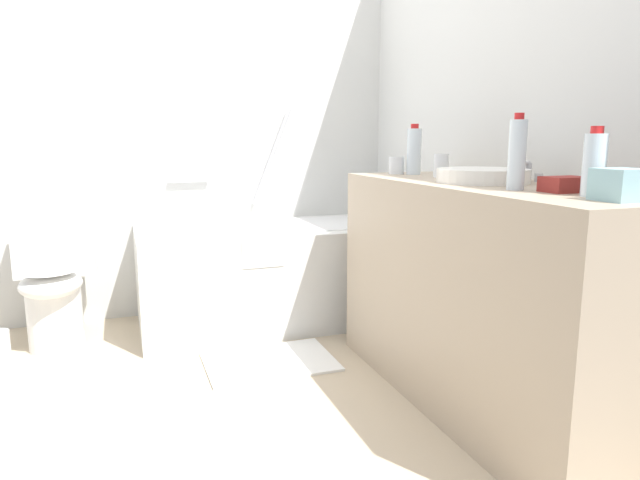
{
  "coord_description": "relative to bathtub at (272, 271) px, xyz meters",
  "views": [
    {
      "loc": [
        -0.33,
        -2.2,
        1.07
      ],
      "look_at": [
        0.52,
        0.17,
        0.61
      ],
      "focal_mm": 31.63,
      "sensor_mm": 36.0,
      "label": 1
    }
  ],
  "objects": [
    {
      "name": "ground_plane",
      "position": [
        -0.49,
        -0.92,
        -0.3
      ],
      "size": [
        3.65,
        3.65,
        0.0
      ],
      "primitive_type": "plane",
      "color": "#C1AD8E"
    },
    {
      "name": "wall_back_tiled",
      "position": [
        -0.49,
        0.41,
        0.87
      ],
      "size": [
        3.05,
        0.1,
        2.35
      ],
      "primitive_type": "cube",
      "color": "silver",
      "rests_on": "ground_plane"
    },
    {
      "name": "wall_right_mirror",
      "position": [
        0.89,
        -0.92,
        0.87
      ],
      "size": [
        0.1,
        2.96,
        2.35
      ],
      "primitive_type": "cube",
      "color": "silver",
      "rests_on": "ground_plane"
    },
    {
      "name": "bathtub",
      "position": [
        0.0,
        0.0,
        0.0
      ],
      "size": [
        1.51,
        0.73,
        1.25
      ],
      "color": "silver",
      "rests_on": "ground_plane"
    },
    {
      "name": "toilet",
      "position": [
        -1.16,
        0.01,
        0.05
      ],
      "size": [
        0.4,
        0.5,
        0.71
      ],
      "rotation": [
        0.0,
        0.0,
        -1.62
      ],
      "color": "white",
      "rests_on": "ground_plane"
    },
    {
      "name": "vanity_counter",
      "position": [
        0.55,
        -1.29,
        0.14
      ],
      "size": [
        0.58,
        1.54,
        0.9
      ],
      "primitive_type": "cube",
      "color": "tan",
      "rests_on": "ground_plane"
    },
    {
      "name": "sink_basin",
      "position": [
        0.53,
        -1.25,
        0.62
      ],
      "size": [
        0.36,
        0.36,
        0.05
      ],
      "primitive_type": "cylinder",
      "color": "white",
      "rests_on": "vanity_counter"
    },
    {
      "name": "sink_faucet",
      "position": [
        0.74,
        -1.25,
        0.63
      ],
      "size": [
        0.11,
        0.15,
        0.08
      ],
      "color": "#B9B9BE",
      "rests_on": "vanity_counter"
    },
    {
      "name": "water_bottle_0",
      "position": [
        0.45,
        -1.55,
        0.71
      ],
      "size": [
        0.06,
        0.06,
        0.25
      ],
      "color": "silver",
      "rests_on": "vanity_counter"
    },
    {
      "name": "water_bottle_1",
      "position": [
        0.52,
        -0.71,
        0.7
      ],
      "size": [
        0.07,
        0.07,
        0.24
      ],
      "color": "silver",
      "rests_on": "vanity_counter"
    },
    {
      "name": "water_bottle_2",
      "position": [
        0.52,
        -1.81,
        0.69
      ],
      "size": [
        0.07,
        0.07,
        0.21
      ],
      "color": "silver",
      "rests_on": "vanity_counter"
    },
    {
      "name": "drinking_glass_0",
      "position": [
        0.46,
        -0.65,
        0.64
      ],
      "size": [
        0.07,
        0.07,
        0.08
      ],
      "primitive_type": "cylinder",
      "color": "white",
      "rests_on": "vanity_counter"
    },
    {
      "name": "drinking_glass_1",
      "position": [
        0.54,
        -0.93,
        0.65
      ],
      "size": [
        0.07,
        0.07,
        0.1
      ],
      "primitive_type": "cylinder",
      "color": "white",
      "rests_on": "vanity_counter"
    },
    {
      "name": "amenity_basket",
      "position": [
        0.54,
        -1.67,
        0.62
      ],
      "size": [
        0.14,
        0.1,
        0.05
      ],
      "primitive_type": "cube",
      "color": "maroon",
      "rests_on": "vanity_counter"
    },
    {
      "name": "tissue_box",
      "position": [
        0.5,
        -1.93,
        0.64
      ],
      "size": [
        0.12,
        0.12,
        0.09
      ],
      "primitive_type": "cube",
      "color": "#8EBDC4",
      "rests_on": "vanity_counter"
    },
    {
      "name": "bath_mat",
      "position": [
        -0.18,
        -0.62,
        -0.3
      ],
      "size": [
        0.61,
        0.43,
        0.01
      ],
      "primitive_type": "cube",
      "color": "white",
      "rests_on": "ground_plane"
    }
  ]
}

